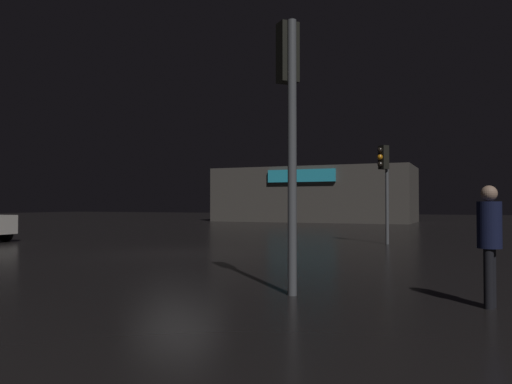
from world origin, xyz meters
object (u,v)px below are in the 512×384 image
store_building (314,195)px  traffic_signal_opposite (289,102)px  traffic_signal_cross_left (384,171)px  pedestrian (489,236)px

store_building → traffic_signal_opposite: (9.48, -33.13, 0.96)m
store_building → traffic_signal_cross_left: bearing=-67.1°
pedestrian → traffic_signal_opposite: bearing=-177.6°
store_building → traffic_signal_cross_left: store_building is taller
store_building → pedestrian: (12.50, -33.01, -1.21)m
traffic_signal_opposite → traffic_signal_cross_left: bearing=91.0°
traffic_signal_opposite → pedestrian: 3.72m
pedestrian → store_building: bearing=110.7°
traffic_signal_opposite → pedestrian: bearing=2.4°
traffic_signal_opposite → pedestrian: size_ratio=2.57×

